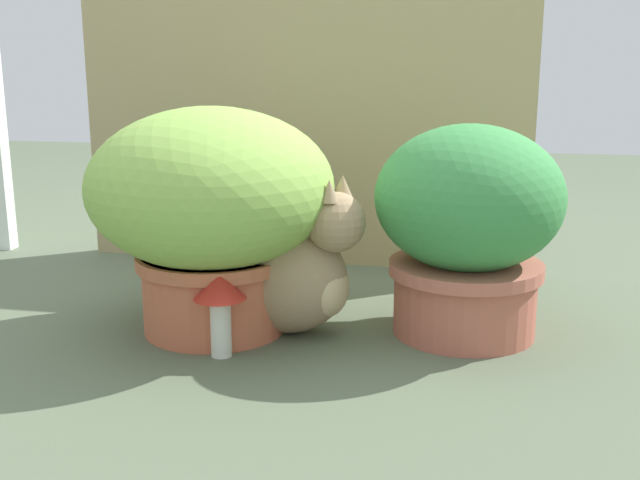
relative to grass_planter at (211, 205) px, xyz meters
name	(u,v)px	position (x,y,z in m)	size (l,w,h in m)	color
ground_plane	(226,332)	(0.03, -0.02, -0.25)	(6.00, 6.00, 0.00)	#55614B
cardboard_backdrop	(302,119)	(0.06, 0.53, 0.12)	(1.12, 0.03, 0.73)	tan
grass_planter	(211,205)	(0.00, 0.00, 0.00)	(0.46, 0.46, 0.43)	#C06141
leafy_planter	(468,224)	(0.47, 0.07, -0.03)	(0.35, 0.35, 0.40)	#B45E4A
cat	(291,271)	(0.15, 0.01, -0.12)	(0.37, 0.23, 0.32)	#A08461
mushroom_ornament_red	(220,297)	(0.06, -0.13, -0.14)	(0.09, 0.09, 0.15)	silver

